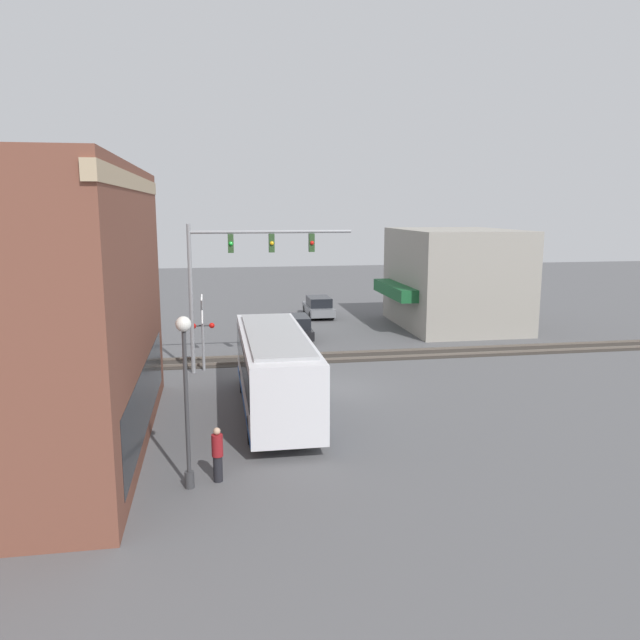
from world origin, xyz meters
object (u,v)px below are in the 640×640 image
at_px(streetlamp, 186,388).
at_px(pedestrian_near_bus, 325,381).
at_px(parked_car_grey, 319,307).
at_px(pedestrian_by_lamp, 218,454).
at_px(crossing_signal, 203,326).
at_px(city_bus, 275,369).
at_px(parked_car_black, 295,328).

distance_m(streetlamp, pedestrian_near_bus, 9.60).
xyz_separation_m(parked_car_grey, pedestrian_by_lamp, (-27.91, 7.72, 0.15)).
xyz_separation_m(crossing_signal, pedestrian_near_bus, (-5.88, -5.13, -1.47)).
relative_size(crossing_signal, streetlamp, 0.75).
bearing_deg(crossing_signal, city_bus, -157.60).
bearing_deg(city_bus, pedestrian_near_bus, -61.85).
xyz_separation_m(city_bus, pedestrian_near_bus, (1.19, -2.22, -0.96)).
bearing_deg(city_bus, parked_car_black, -10.56).
bearing_deg(crossing_signal, streetlamp, 179.00).
bearing_deg(streetlamp, parked_car_grey, -16.85).
relative_size(parked_car_black, parked_car_grey, 0.95).
bearing_deg(parked_car_black, streetlamp, 164.27).
relative_size(streetlamp, parked_car_black, 1.15).
distance_m(city_bus, pedestrian_by_lamp, 6.63).
height_order(crossing_signal, parked_car_grey, crossing_signal).
height_order(streetlamp, parked_car_black, streetlamp).
bearing_deg(pedestrian_by_lamp, parked_car_grey, -15.46).
relative_size(parked_car_grey, pedestrian_near_bus, 2.86).
height_order(streetlamp, pedestrian_by_lamp, streetlamp).
bearing_deg(pedestrian_near_bus, parked_car_grey, -8.78).
distance_m(parked_car_black, pedestrian_by_lamp, 20.69).
bearing_deg(parked_car_grey, pedestrian_near_bus, 171.22).
relative_size(parked_car_black, pedestrian_by_lamp, 2.64).
xyz_separation_m(city_bus, streetlamp, (-6.45, 3.15, 1.25)).
xyz_separation_m(crossing_signal, streetlamp, (-13.52, 0.24, 0.74)).
bearing_deg(parked_car_grey, parked_car_black, 160.30).
bearing_deg(parked_car_black, pedestrian_near_bus, 178.29).
xyz_separation_m(parked_car_black, parked_car_grey, (7.82, -2.80, 0.01)).
relative_size(city_bus, crossing_signal, 2.67).
xyz_separation_m(pedestrian_near_bus, pedestrian_by_lamp, (-7.33, 4.54, 0.03)).
bearing_deg(parked_car_black, pedestrian_by_lamp, 166.24).
distance_m(pedestrian_near_bus, pedestrian_by_lamp, 8.62).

